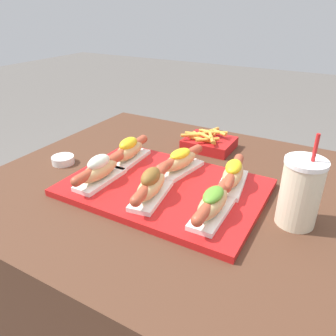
% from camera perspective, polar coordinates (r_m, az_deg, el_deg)
% --- Properties ---
extents(patio_table, '(1.08, 0.89, 0.73)m').
position_cam_1_polar(patio_table, '(1.13, 2.45, -18.88)').
color(patio_table, '#4C2D1E').
rests_on(patio_table, ground_plane).
extents(serving_tray, '(0.51, 0.35, 0.02)m').
position_cam_1_polar(serving_tray, '(0.87, -0.65, -3.40)').
color(serving_tray, red).
rests_on(serving_tray, patio_table).
extents(hot_dog_0, '(0.06, 0.20, 0.08)m').
position_cam_1_polar(hot_dog_0, '(0.88, -11.85, -0.33)').
color(hot_dog_0, white).
rests_on(hot_dog_0, serving_tray).
extents(hot_dog_1, '(0.08, 0.20, 0.08)m').
position_cam_1_polar(hot_dog_1, '(0.79, -2.98, -3.00)').
color(hot_dog_1, white).
rests_on(hot_dog_1, serving_tray).
extents(hot_dog_2, '(0.06, 0.20, 0.07)m').
position_cam_1_polar(hot_dog_2, '(0.73, 7.80, -6.08)').
color(hot_dog_2, white).
rests_on(hot_dog_2, serving_tray).
extents(hot_dog_3, '(0.07, 0.20, 0.07)m').
position_cam_1_polar(hot_dog_3, '(0.98, -6.84, 3.03)').
color(hot_dog_3, white).
rests_on(hot_dog_3, serving_tray).
extents(hot_dog_4, '(0.09, 0.20, 0.07)m').
position_cam_1_polar(hot_dog_4, '(0.92, 2.13, 1.26)').
color(hot_dog_4, white).
rests_on(hot_dog_4, serving_tray).
extents(hot_dog_5, '(0.08, 0.20, 0.07)m').
position_cam_1_polar(hot_dog_5, '(0.86, 11.24, -1.08)').
color(hot_dog_5, white).
rests_on(hot_dog_5, serving_tray).
extents(sauce_bowl, '(0.07, 0.07, 0.02)m').
position_cam_1_polar(sauce_bowl, '(1.06, -17.82, 1.42)').
color(sauce_bowl, silver).
rests_on(sauce_bowl, patio_table).
extents(drink_cup, '(0.09, 0.09, 0.22)m').
position_cam_1_polar(drink_cup, '(0.77, 22.03, -3.98)').
color(drink_cup, beige).
rests_on(drink_cup, patio_table).
extents(fries_basket, '(0.16, 0.15, 0.06)m').
position_cam_1_polar(fries_basket, '(1.12, 7.13, 4.44)').
color(fries_basket, '#B21919').
rests_on(fries_basket, patio_table).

